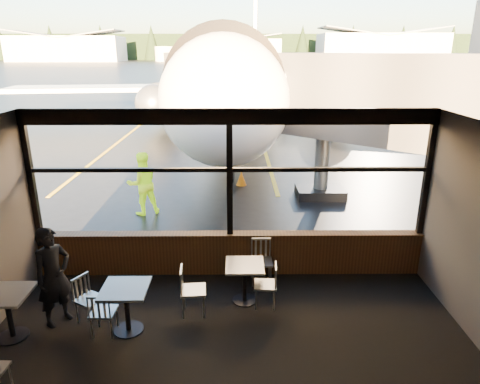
{
  "coord_description": "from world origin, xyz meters",
  "views": [
    {
      "loc": [
        0.13,
        -8.17,
        4.55
      ],
      "look_at": [
        0.21,
        1.0,
        1.5
      ],
      "focal_mm": 32.0,
      "sensor_mm": 36.0,
      "label": 1
    }
  ],
  "objects_px": {
    "cafe_table_mid": "(127,309)",
    "cafe_table_left": "(9,315)",
    "chair_near_e": "(265,285)",
    "chair_near_w": "(193,291)",
    "ground_crew": "(142,184)",
    "cafe_table_near": "(245,283)",
    "chair_mid_s": "(104,312)",
    "passenger": "(54,277)",
    "airliner": "(248,30)",
    "jet_bridge": "(344,119)",
    "chair_near_n": "(261,262)",
    "cone_nose": "(241,178)",
    "chair_mid_w": "(90,300)"
  },
  "relations": [
    {
      "from": "cafe_table_mid",
      "to": "cafe_table_left",
      "type": "xyz_separation_m",
      "value": [
        -1.89,
        -0.16,
        0.0
      ]
    },
    {
      "from": "cafe_table_left",
      "to": "chair_near_e",
      "type": "distance_m",
      "value": 4.36
    },
    {
      "from": "chair_near_w",
      "to": "ground_crew",
      "type": "distance_m",
      "value": 5.41
    },
    {
      "from": "cafe_table_near",
      "to": "cafe_table_left",
      "type": "distance_m",
      "value": 4.02
    },
    {
      "from": "chair_near_e",
      "to": "chair_mid_s",
      "type": "xyz_separation_m",
      "value": [
        -2.74,
        -0.81,
        -0.01
      ]
    },
    {
      "from": "chair_near_w",
      "to": "chair_mid_s",
      "type": "relative_size",
      "value": 1.11
    },
    {
      "from": "chair_near_w",
      "to": "passenger",
      "type": "xyz_separation_m",
      "value": [
        -2.34,
        -0.23,
        0.43
      ]
    },
    {
      "from": "cafe_table_near",
      "to": "cafe_table_left",
      "type": "height_order",
      "value": "cafe_table_left"
    },
    {
      "from": "airliner",
      "to": "cafe_table_near",
      "type": "bearing_deg",
      "value": -87.35
    },
    {
      "from": "cafe_table_left",
      "to": "ground_crew",
      "type": "distance_m",
      "value": 5.81
    },
    {
      "from": "cafe_table_left",
      "to": "passenger",
      "type": "bearing_deg",
      "value": 34.53
    },
    {
      "from": "airliner",
      "to": "cafe_table_near",
      "type": "xyz_separation_m",
      "value": [
        -0.57,
        -20.26,
        -5.29
      ]
    },
    {
      "from": "jet_bridge",
      "to": "cafe_table_near",
      "type": "bearing_deg",
      "value": -116.72
    },
    {
      "from": "cafe_table_near",
      "to": "chair_mid_s",
      "type": "height_order",
      "value": "chair_mid_s"
    },
    {
      "from": "jet_bridge",
      "to": "cafe_table_mid",
      "type": "bearing_deg",
      "value": -125.4
    },
    {
      "from": "cafe_table_near",
      "to": "cafe_table_left",
      "type": "relative_size",
      "value": 0.93
    },
    {
      "from": "chair_near_n",
      "to": "cone_nose",
      "type": "distance_m",
      "value": 6.71
    },
    {
      "from": "chair_near_e",
      "to": "chair_mid_w",
      "type": "distance_m",
      "value": 3.12
    },
    {
      "from": "cafe_table_left",
      "to": "cone_nose",
      "type": "relative_size",
      "value": 1.68
    },
    {
      "from": "cafe_table_left",
      "to": "chair_near_w",
      "type": "xyz_separation_m",
      "value": [
        2.96,
        0.66,
        0.04
      ]
    },
    {
      "from": "chair_near_w",
      "to": "ground_crew",
      "type": "bearing_deg",
      "value": -163.25
    },
    {
      "from": "chair_mid_w",
      "to": "passenger",
      "type": "bearing_deg",
      "value": -59.24
    },
    {
      "from": "ground_crew",
      "to": "chair_near_e",
      "type": "bearing_deg",
      "value": 96.68
    },
    {
      "from": "cone_nose",
      "to": "ground_crew",
      "type": "bearing_deg",
      "value": -136.34
    },
    {
      "from": "chair_mid_s",
      "to": "passenger",
      "type": "height_order",
      "value": "passenger"
    },
    {
      "from": "chair_mid_s",
      "to": "ground_crew",
      "type": "distance_m",
      "value": 5.65
    },
    {
      "from": "chair_mid_s",
      "to": "ground_crew",
      "type": "bearing_deg",
      "value": 96.49
    },
    {
      "from": "chair_mid_s",
      "to": "chair_mid_w",
      "type": "distance_m",
      "value": 0.49
    },
    {
      "from": "jet_bridge",
      "to": "chair_near_w",
      "type": "relative_size",
      "value": 12.12
    },
    {
      "from": "chair_near_w",
      "to": "chair_mid_w",
      "type": "xyz_separation_m",
      "value": [
        -1.78,
        -0.22,
        -0.03
      ]
    },
    {
      "from": "chair_near_n",
      "to": "passenger",
      "type": "bearing_deg",
      "value": 19.01
    },
    {
      "from": "chair_mid_s",
      "to": "cone_nose",
      "type": "distance_m",
      "value": 8.69
    },
    {
      "from": "cafe_table_left",
      "to": "chair_near_w",
      "type": "height_order",
      "value": "chair_near_w"
    },
    {
      "from": "jet_bridge",
      "to": "ground_crew",
      "type": "bearing_deg",
      "value": -162.53
    },
    {
      "from": "chair_near_e",
      "to": "cafe_table_left",
      "type": "bearing_deg",
      "value": 105.96
    },
    {
      "from": "cafe_table_mid",
      "to": "passenger",
      "type": "bearing_deg",
      "value": 168.05
    },
    {
      "from": "cafe_table_mid",
      "to": "chair_near_n",
      "type": "bearing_deg",
      "value": 33.86
    },
    {
      "from": "jet_bridge",
      "to": "chair_near_e",
      "type": "distance_m",
      "value": 7.62
    },
    {
      "from": "chair_near_e",
      "to": "chair_mid_w",
      "type": "xyz_separation_m",
      "value": [
        -3.08,
        -0.46,
        0.0
      ]
    },
    {
      "from": "airliner",
      "to": "passenger",
      "type": "height_order",
      "value": "airliner"
    },
    {
      "from": "chair_near_w",
      "to": "chair_mid_w",
      "type": "height_order",
      "value": "chair_near_w"
    },
    {
      "from": "chair_mid_w",
      "to": "passenger",
      "type": "height_order",
      "value": "passenger"
    },
    {
      "from": "chair_near_w",
      "to": "airliner",
      "type": "bearing_deg",
      "value": 171.75
    },
    {
      "from": "chair_near_e",
      "to": "chair_near_n",
      "type": "bearing_deg",
      "value": 5.91
    },
    {
      "from": "passenger",
      "to": "ground_crew",
      "type": "relative_size",
      "value": 0.98
    },
    {
      "from": "cafe_table_near",
      "to": "chair_mid_w",
      "type": "height_order",
      "value": "chair_mid_w"
    },
    {
      "from": "airliner",
      "to": "ground_crew",
      "type": "distance_m",
      "value": 16.68
    },
    {
      "from": "ground_crew",
      "to": "cafe_table_mid",
      "type": "bearing_deg",
      "value": 71.5
    },
    {
      "from": "chair_mid_s",
      "to": "airliner",
      "type": "bearing_deg",
      "value": 83.73
    },
    {
      "from": "chair_mid_s",
      "to": "chair_near_w",
      "type": "bearing_deg",
      "value": 23.48
    }
  ]
}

